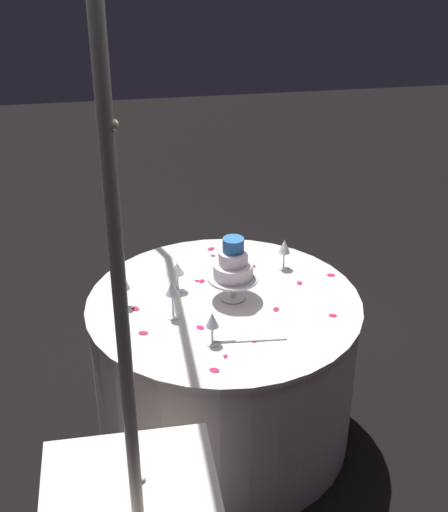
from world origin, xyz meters
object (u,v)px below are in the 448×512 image
object	(u,v)px
wine_glass_0	(124,283)
cake_knife	(245,340)
tiered_cake	(233,266)
wine_glass_5	(284,248)
wine_glass_2	(232,245)
decorative_arch	(106,108)
wine_glass_4	(172,291)
main_table	(224,369)
wine_glass_3	(212,322)
wine_glass_1	(177,270)

from	to	relation	value
wine_glass_0	cake_knife	distance (m)	0.58
tiered_cake	wine_glass_5	world-z (taller)	tiered_cake
wine_glass_2	decorative_arch	bearing A→B (deg)	118.24
wine_glass_0	wine_glass_4	distance (m)	0.23
main_table	wine_glass_5	size ratio (longest dim) A/B	8.00
wine_glass_4	wine_glass_3	bearing A→B (deg)	-148.56
wine_glass_5	cake_knife	bearing A→B (deg)	151.73
tiered_cake	wine_glass_4	distance (m)	0.29
wine_glass_3	wine_glass_4	bearing A→B (deg)	31.44
wine_glass_4	wine_glass_5	distance (m)	0.64
wine_glass_4	wine_glass_2	bearing A→B (deg)	-40.74
main_table	wine_glass_4	distance (m)	0.55
decorative_arch	wine_glass_4	xyz separation A→B (m)	(-0.09, -0.21, -0.75)
decorative_arch	wine_glass_5	world-z (taller)	decorative_arch
main_table	wine_glass_3	bearing A→B (deg)	161.99
tiered_cake	wine_glass_1	world-z (taller)	tiered_cake
tiered_cake	wine_glass_2	xyz separation A→B (m)	(0.26, -0.04, -0.04)
wine_glass_0	wine_glass_5	distance (m)	0.78
decorative_arch	wine_glass_5	size ratio (longest dim) A/B	16.64
decorative_arch	wine_glass_2	bearing A→B (deg)	-61.76
wine_glass_0	cake_knife	world-z (taller)	wine_glass_0
wine_glass_3	tiered_cake	bearing A→B (deg)	-23.80
wine_glass_2	wine_glass_3	world-z (taller)	wine_glass_2
main_table	wine_glass_0	world-z (taller)	wine_glass_0
wine_glass_0	wine_glass_1	size ratio (longest dim) A/B	1.16
tiered_cake	wine_glass_2	size ratio (longest dim) A/B	1.74
cake_knife	wine_glass_0	bearing A→B (deg)	53.46
wine_glass_0	wine_glass_5	size ratio (longest dim) A/B	1.08
decorative_arch	wine_glass_0	distance (m)	0.76
decorative_arch	wine_glass_3	distance (m)	0.89
wine_glass_4	cake_knife	world-z (taller)	wine_glass_4
tiered_cake	wine_glass_1	bearing A→B (deg)	64.46
decorative_arch	cake_knife	xyz separation A→B (m)	(-0.30, -0.47, -0.87)
wine_glass_5	wine_glass_4	bearing A→B (deg)	120.65
main_table	wine_glass_3	distance (m)	0.57
wine_glass_3	wine_glass_5	bearing A→B (deg)	-37.89
wine_glass_3	wine_glass_5	world-z (taller)	wine_glass_5
wine_glass_3	wine_glass_4	distance (m)	0.25
wine_glass_3	wine_glass_5	size ratio (longest dim) A/B	0.95
main_table	wine_glass_2	world-z (taller)	wine_glass_2
decorative_arch	tiered_cake	bearing A→B (deg)	-87.98
main_table	wine_glass_1	bearing A→B (deg)	56.11
decorative_arch	wine_glass_1	world-z (taller)	decorative_arch
wine_glass_4	cake_knife	bearing A→B (deg)	-129.97
decorative_arch	main_table	bearing A→B (deg)	-89.89
wine_glass_0	wine_glass_2	xyz separation A→B (m)	(0.25, -0.51, 0.01)
wine_glass_0	cake_knife	size ratio (longest dim) A/B	0.54
tiered_cake	wine_glass_5	bearing A→B (deg)	-51.38
wine_glass_0	wine_glass_3	bearing A→B (deg)	-135.72
tiered_cake	cake_knife	xyz separation A→B (m)	(-0.32, 0.01, -0.16)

